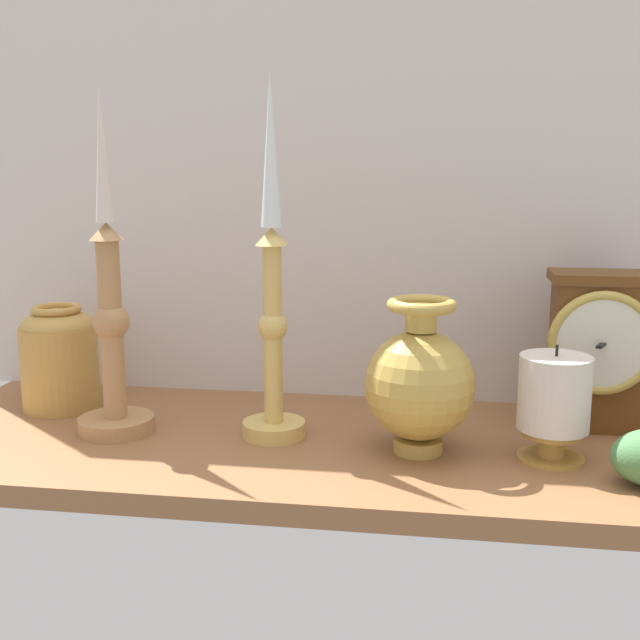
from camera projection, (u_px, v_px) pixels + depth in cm
name	position (u px, v px, depth cm)	size (l,w,h in cm)	color
ground_plane	(333.00, 449.00, 90.13)	(100.00, 36.00, 2.40)	#8D5D39
back_wall	(353.00, 154.00, 101.53)	(120.00, 2.00, 65.00)	silver
mantel_clock	(596.00, 348.00, 92.12)	(12.25, 9.61, 18.82)	brown
candlestick_tall_left	(272.00, 307.00, 87.80)	(7.32, 7.32, 41.22)	#D9B55D
candlestick_tall_center	(111.00, 327.00, 90.07)	(8.87, 8.87, 40.00)	#B28050
brass_vase_bulbous	(420.00, 382.00, 84.42)	(12.04, 12.04, 17.15)	gold
brass_vase_jar	(59.00, 355.00, 100.29)	(9.77, 9.77, 13.58)	#BC8E43
pillar_candle_front	(554.00, 402.00, 82.48)	(7.56, 7.56, 12.63)	#BC9040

